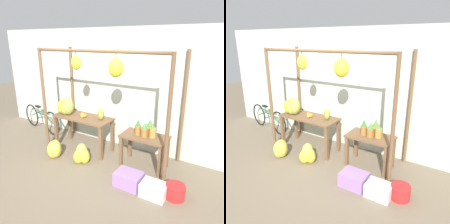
# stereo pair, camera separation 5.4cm
# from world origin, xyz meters

# --- Properties ---
(ground_plane) EXTENTS (20.00, 20.00, 0.00)m
(ground_plane) POSITION_xyz_m (0.00, 0.00, 0.00)
(ground_plane) COLOR #756651
(shop_wall_back) EXTENTS (8.00, 0.08, 2.80)m
(shop_wall_back) POSITION_xyz_m (0.00, 1.45, 1.40)
(shop_wall_back) COLOR #B7C1B2
(shop_wall_back) RESTS_ON ground_plane
(stall_awning) EXTENTS (3.00, 1.15, 2.36)m
(stall_awning) POSITION_xyz_m (0.07, 0.63, 1.65)
(stall_awning) COLOR brown
(stall_awning) RESTS_ON ground_plane
(display_table_main) EXTENTS (1.42, 0.58, 0.82)m
(display_table_main) POSITION_xyz_m (-0.66, 0.77, 0.67)
(display_table_main) COLOR brown
(display_table_main) RESTS_ON ground_plane
(display_table_side) EXTENTS (0.94, 0.53, 0.69)m
(display_table_side) POSITION_xyz_m (0.89, 0.80, 0.53)
(display_table_side) COLOR brown
(display_table_side) RESTS_ON ground_plane
(banana_pile_on_table) EXTENTS (0.53, 0.41, 0.41)m
(banana_pile_on_table) POSITION_xyz_m (-1.12, 0.72, 1.01)
(banana_pile_on_table) COLOR #9EB247
(banana_pile_on_table) RESTS_ON display_table_main
(orange_pile) EXTENTS (0.19, 0.17, 0.09)m
(orange_pile) POSITION_xyz_m (-0.62, 0.74, 0.86)
(orange_pile) COLOR orange
(orange_pile) RESTS_ON display_table_main
(pineapple_cluster) EXTENTS (0.44, 0.35, 0.33)m
(pineapple_cluster) POSITION_xyz_m (0.90, 0.83, 0.81)
(pineapple_cluster) COLOR #B27F38
(pineapple_cluster) RESTS_ON display_table_side
(banana_pile_ground_left) EXTENTS (0.40, 0.41, 0.42)m
(banana_pile_ground_left) POSITION_xyz_m (-0.94, 0.09, 0.21)
(banana_pile_ground_left) COLOR gold
(banana_pile_ground_left) RESTS_ON ground_plane
(banana_pile_ground_right) EXTENTS (0.41, 0.39, 0.42)m
(banana_pile_ground_right) POSITION_xyz_m (-0.29, 0.23, 0.18)
(banana_pile_ground_right) COLOR gold
(banana_pile_ground_right) RESTS_ON ground_plane
(fruit_crate_white) EXTENTS (0.48, 0.36, 0.26)m
(fruit_crate_white) POSITION_xyz_m (0.93, 0.05, 0.13)
(fruit_crate_white) COLOR #9970B7
(fruit_crate_white) RESTS_ON ground_plane
(blue_bucket) EXTENTS (0.33, 0.33, 0.24)m
(blue_bucket) POSITION_xyz_m (1.74, 0.16, 0.12)
(blue_bucket) COLOR #AD2323
(blue_bucket) RESTS_ON ground_plane
(parked_bicycle) EXTENTS (1.71, 0.35, 0.71)m
(parked_bicycle) POSITION_xyz_m (-2.42, 1.04, 0.35)
(parked_bicycle) COLOR black
(parked_bicycle) RESTS_ON ground_plane
(papaya_pile) EXTENTS (0.22, 0.22, 0.28)m
(papaya_pile) POSITION_xyz_m (-0.18, 0.81, 0.95)
(papaya_pile) COLOR #B2993D
(papaya_pile) RESTS_ON display_table_main
(fruit_crate_purple) EXTENTS (0.43, 0.32, 0.23)m
(fruit_crate_purple) POSITION_xyz_m (1.42, 0.02, 0.12)
(fruit_crate_purple) COLOR silver
(fruit_crate_purple) RESTS_ON ground_plane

